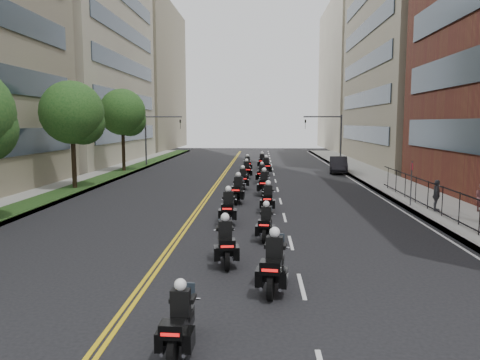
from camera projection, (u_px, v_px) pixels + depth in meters
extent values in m
cube|color=gray|center=(402.00, 189.00, 33.15)|extent=(4.00, 90.00, 0.15)
cube|color=gray|center=(70.00, 187.00, 34.21)|extent=(4.00, 90.00, 0.15)
cube|color=#163914|center=(80.00, 186.00, 34.17)|extent=(2.00, 90.00, 0.04)
cube|color=gray|center=(431.00, 33.00, 53.72)|extent=(15.00, 28.00, 30.00)
cube|color=#333F4C|center=(362.00, 133.00, 55.45)|extent=(0.12, 24.08, 1.80)
cube|color=#333F4C|center=(363.00, 99.00, 54.97)|extent=(0.12, 24.08, 1.80)
cube|color=#333F4C|center=(364.00, 65.00, 54.48)|extent=(0.12, 24.08, 1.80)
cube|color=#333F4C|center=(365.00, 29.00, 53.99)|extent=(0.12, 24.08, 1.80)
cube|color=#A89C88|center=(370.00, 76.00, 83.71)|extent=(15.00, 28.00, 26.00)
cube|color=#A89C88|center=(59.00, 19.00, 55.40)|extent=(16.00, 28.00, 34.00)
cube|color=#333F4C|center=(130.00, 133.00, 56.69)|extent=(0.12, 24.08, 1.80)
cube|color=#333F4C|center=(129.00, 100.00, 56.20)|extent=(0.12, 24.08, 1.80)
cube|color=#333F4C|center=(128.00, 66.00, 55.71)|extent=(0.12, 24.08, 1.80)
cube|color=#333F4C|center=(127.00, 31.00, 55.23)|extent=(0.12, 24.08, 1.80)
cube|color=gray|center=(130.00, 77.00, 85.63)|extent=(16.00, 28.00, 26.00)
cube|color=black|center=(470.00, 197.00, 20.12)|extent=(0.05, 28.00, 0.05)
cube|color=black|center=(468.00, 226.00, 20.28)|extent=(0.05, 28.00, 0.05)
cylinder|color=#2F2215|center=(74.00, 154.00, 32.89)|extent=(0.32, 0.32, 5.11)
sphere|color=#18491A|center=(72.00, 112.00, 32.53)|extent=(4.40, 4.40, 4.40)
sphere|color=#18491A|center=(83.00, 123.00, 32.99)|extent=(3.08, 3.08, 3.08)
cylinder|color=#2F2215|center=(123.00, 144.00, 44.77)|extent=(0.32, 0.32, 5.39)
sphere|color=#18491A|center=(122.00, 112.00, 44.39)|extent=(4.40, 4.40, 4.40)
sphere|color=#18491A|center=(130.00, 120.00, 44.86)|extent=(3.08, 3.08, 3.08)
cylinder|color=#3F3F44|center=(341.00, 141.00, 49.74)|extent=(0.18, 0.18, 5.60)
cylinder|color=#3F3F44|center=(323.00, 117.00, 49.51)|extent=(4.00, 0.14, 0.14)
imported|color=black|center=(305.00, 124.00, 49.69)|extent=(0.16, 0.20, 1.00)
cylinder|color=#3F3F44|center=(146.00, 141.00, 50.67)|extent=(0.18, 0.18, 5.60)
cylinder|color=#3F3F44|center=(164.00, 117.00, 50.27)|extent=(4.00, 0.14, 0.14)
imported|color=black|center=(180.00, 124.00, 50.29)|extent=(0.16, 0.20, 1.00)
cylinder|color=black|center=(173.00, 353.00, 9.12)|extent=(0.15, 0.63, 0.62)
cylinder|color=black|center=(187.00, 321.00, 10.56)|extent=(0.15, 0.63, 0.62)
cube|color=black|center=(180.00, 324.00, 9.81)|extent=(0.43, 1.25, 0.37)
cube|color=silver|center=(181.00, 333.00, 9.88)|extent=(0.37, 0.52, 0.27)
cube|color=black|center=(172.00, 329.00, 9.06)|extent=(0.49, 0.40, 0.29)
cube|color=red|center=(170.00, 335.00, 8.87)|extent=(0.37, 0.04, 0.06)
cube|color=black|center=(181.00, 302.00, 9.80)|extent=(0.41, 0.27, 0.57)
sphere|color=white|center=(180.00, 285.00, 9.76)|extent=(0.26, 0.26, 0.26)
cylinder|color=black|center=(271.00, 287.00, 12.58)|extent=(0.25, 0.75, 0.73)
cylinder|color=black|center=(277.00, 268.00, 14.27)|extent=(0.25, 0.75, 0.73)
cube|color=black|center=(274.00, 267.00, 13.39)|extent=(0.65, 1.50, 0.43)
cube|color=silver|center=(274.00, 274.00, 13.47)|extent=(0.49, 0.64, 0.32)
cube|color=black|center=(271.00, 267.00, 12.51)|extent=(0.62, 0.53, 0.35)
cube|color=red|center=(270.00, 270.00, 12.29)|extent=(0.43, 0.09, 0.08)
cube|color=black|center=(275.00, 248.00, 13.37)|extent=(0.51, 0.36, 0.67)
sphere|color=white|center=(275.00, 232.00, 13.33)|extent=(0.31, 0.31, 0.31)
cylinder|color=black|center=(227.00, 260.00, 15.09)|extent=(0.24, 0.71, 0.70)
cylinder|color=black|center=(224.00, 247.00, 16.73)|extent=(0.24, 0.71, 0.70)
cube|color=black|center=(225.00, 245.00, 15.87)|extent=(0.62, 1.44, 0.41)
cube|color=silver|center=(225.00, 251.00, 15.95)|extent=(0.47, 0.62, 0.31)
cube|color=black|center=(227.00, 244.00, 15.03)|extent=(0.59, 0.50, 0.33)
cube|color=red|center=(227.00, 247.00, 14.82)|extent=(0.41, 0.09, 0.07)
cube|color=black|center=(225.00, 230.00, 15.86)|extent=(0.49, 0.35, 0.64)
sphere|color=white|center=(225.00, 217.00, 15.82)|extent=(0.30, 0.30, 0.30)
cylinder|color=black|center=(264.00, 236.00, 18.50)|extent=(0.19, 0.65, 0.64)
cylinder|color=black|center=(268.00, 227.00, 19.98)|extent=(0.19, 0.65, 0.64)
cube|color=black|center=(266.00, 225.00, 19.21)|extent=(0.52, 1.31, 0.38)
cube|color=silver|center=(266.00, 230.00, 19.28)|extent=(0.41, 0.55, 0.28)
cube|color=black|center=(264.00, 224.00, 18.44)|extent=(0.53, 0.44, 0.30)
cube|color=red|center=(264.00, 225.00, 18.24)|extent=(0.38, 0.07, 0.07)
cube|color=black|center=(266.00, 214.00, 19.19)|extent=(0.44, 0.30, 0.59)
sphere|color=white|center=(266.00, 204.00, 19.16)|extent=(0.27, 0.27, 0.27)
cylinder|color=black|center=(227.00, 219.00, 21.43)|extent=(0.16, 0.73, 0.72)
cylinder|color=black|center=(229.00, 212.00, 23.12)|extent=(0.16, 0.73, 0.72)
cube|color=black|center=(228.00, 210.00, 22.24)|extent=(0.47, 1.44, 0.43)
cube|color=silver|center=(228.00, 214.00, 22.32)|extent=(0.41, 0.59, 0.32)
cube|color=black|center=(227.00, 207.00, 21.37)|extent=(0.56, 0.46, 0.34)
cube|color=red|center=(227.00, 209.00, 21.15)|extent=(0.43, 0.04, 0.07)
cube|color=black|center=(228.00, 198.00, 22.23)|extent=(0.47, 0.31, 0.66)
sphere|color=white|center=(228.00, 189.00, 22.19)|extent=(0.31, 0.31, 0.31)
cylinder|color=black|center=(267.00, 208.00, 24.39)|extent=(0.18, 0.69, 0.69)
cylinder|color=black|center=(269.00, 203.00, 25.98)|extent=(0.18, 0.69, 0.69)
cube|color=black|center=(268.00, 200.00, 25.15)|extent=(0.51, 1.38, 0.40)
cube|color=silver|center=(268.00, 204.00, 25.23)|extent=(0.42, 0.58, 0.30)
cube|color=black|center=(267.00, 198.00, 24.32)|extent=(0.55, 0.45, 0.32)
cube|color=red|center=(267.00, 199.00, 24.12)|extent=(0.40, 0.06, 0.07)
cube|color=black|center=(268.00, 191.00, 25.14)|extent=(0.46, 0.31, 0.62)
sphere|color=white|center=(268.00, 183.00, 25.09)|extent=(0.29, 0.29, 0.29)
cylinder|color=black|center=(236.00, 199.00, 27.09)|extent=(0.22, 0.76, 0.75)
cylinder|color=black|center=(240.00, 194.00, 28.81)|extent=(0.22, 0.76, 0.75)
cube|color=black|center=(238.00, 192.00, 27.91)|extent=(0.59, 1.52, 0.44)
cube|color=silver|center=(238.00, 196.00, 28.00)|extent=(0.47, 0.64, 0.33)
cube|color=black|center=(236.00, 189.00, 27.02)|extent=(0.61, 0.51, 0.35)
cube|color=red|center=(236.00, 190.00, 26.79)|extent=(0.44, 0.07, 0.08)
cube|color=black|center=(238.00, 182.00, 27.90)|extent=(0.51, 0.35, 0.68)
sphere|color=white|center=(238.00, 175.00, 27.85)|extent=(0.32, 0.32, 0.32)
cylinder|color=black|center=(263.00, 191.00, 30.25)|extent=(0.19, 0.74, 0.73)
cylinder|color=black|center=(265.00, 187.00, 31.96)|extent=(0.19, 0.74, 0.73)
cube|color=black|center=(264.00, 185.00, 31.07)|extent=(0.53, 1.48, 0.43)
cube|color=silver|center=(264.00, 188.00, 31.15)|extent=(0.44, 0.62, 0.32)
cube|color=black|center=(263.00, 182.00, 30.19)|extent=(0.58, 0.48, 0.35)
cube|color=red|center=(263.00, 183.00, 29.96)|extent=(0.43, 0.06, 0.08)
cube|color=black|center=(264.00, 177.00, 31.06)|extent=(0.49, 0.33, 0.67)
sphere|color=white|center=(264.00, 170.00, 31.01)|extent=(0.31, 0.31, 0.31)
cylinder|color=black|center=(243.00, 186.00, 33.09)|extent=(0.20, 0.70, 0.69)
cylinder|color=black|center=(242.00, 183.00, 34.70)|extent=(0.20, 0.70, 0.69)
cube|color=black|center=(243.00, 180.00, 33.86)|extent=(0.55, 1.41, 0.41)
cube|color=silver|center=(243.00, 183.00, 33.94)|extent=(0.43, 0.59, 0.31)
cube|color=black|center=(243.00, 178.00, 33.02)|extent=(0.57, 0.47, 0.33)
cube|color=red|center=(244.00, 179.00, 32.81)|extent=(0.41, 0.07, 0.07)
cube|color=black|center=(243.00, 173.00, 33.85)|extent=(0.47, 0.32, 0.63)
sphere|color=white|center=(243.00, 167.00, 33.81)|extent=(0.30, 0.30, 0.30)
cylinder|color=black|center=(261.00, 180.00, 36.54)|extent=(0.22, 0.69, 0.68)
cylinder|color=black|center=(263.00, 177.00, 38.10)|extent=(0.22, 0.69, 0.68)
cube|color=black|center=(262.00, 175.00, 37.28)|extent=(0.58, 1.39, 0.40)
cube|color=silver|center=(262.00, 178.00, 37.36)|extent=(0.44, 0.59, 0.30)
cube|color=black|center=(261.00, 173.00, 36.48)|extent=(0.57, 0.48, 0.32)
cube|color=red|center=(260.00, 174.00, 36.27)|extent=(0.40, 0.08, 0.07)
cube|color=black|center=(262.00, 169.00, 37.27)|extent=(0.47, 0.33, 0.62)
sphere|color=white|center=(262.00, 164.00, 37.23)|extent=(0.29, 0.29, 0.29)
cylinder|color=black|center=(248.00, 175.00, 39.54)|extent=(0.23, 0.70, 0.69)
cylinder|color=black|center=(246.00, 173.00, 41.14)|extent=(0.23, 0.70, 0.69)
cube|color=black|center=(247.00, 171.00, 40.31)|extent=(0.60, 1.41, 0.40)
cube|color=silver|center=(247.00, 174.00, 40.39)|extent=(0.45, 0.60, 0.30)
cube|color=black|center=(248.00, 169.00, 39.48)|extent=(0.58, 0.49, 0.32)
cube|color=red|center=(248.00, 170.00, 39.27)|extent=(0.40, 0.08, 0.07)
cube|color=black|center=(247.00, 165.00, 40.30)|extent=(0.48, 0.34, 0.63)
sphere|color=white|center=(247.00, 160.00, 40.25)|extent=(0.29, 0.29, 0.29)
cylinder|color=black|center=(267.00, 172.00, 42.23)|extent=(0.24, 0.75, 0.74)
cylinder|color=black|center=(265.00, 170.00, 43.95)|extent=(0.24, 0.75, 0.74)
cube|color=black|center=(266.00, 167.00, 43.05)|extent=(0.63, 1.50, 0.43)
cube|color=silver|center=(266.00, 170.00, 43.14)|extent=(0.48, 0.64, 0.32)
cube|color=black|center=(267.00, 165.00, 42.17)|extent=(0.61, 0.52, 0.35)
cube|color=red|center=(268.00, 166.00, 41.94)|extent=(0.43, 0.09, 0.08)
cube|color=black|center=(266.00, 162.00, 43.04)|extent=(0.51, 0.36, 0.67)
sphere|color=white|center=(266.00, 157.00, 43.00)|extent=(0.31, 0.31, 0.31)
cylinder|color=black|center=(248.00, 169.00, 45.28)|extent=(0.22, 0.70, 0.69)
cylinder|color=black|center=(247.00, 167.00, 46.88)|extent=(0.22, 0.70, 0.69)
cube|color=black|center=(248.00, 165.00, 46.04)|extent=(0.58, 1.40, 0.40)
cube|color=silver|center=(247.00, 167.00, 46.12)|extent=(0.44, 0.60, 0.30)
cube|color=black|center=(248.00, 163.00, 45.21)|extent=(0.57, 0.48, 0.32)
cube|color=red|center=(248.00, 164.00, 45.00)|extent=(0.40, 0.08, 0.07)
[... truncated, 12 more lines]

